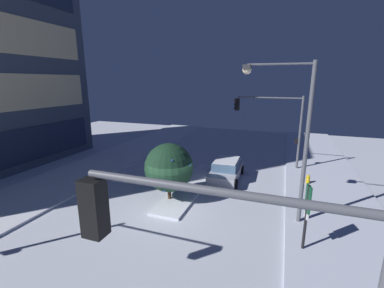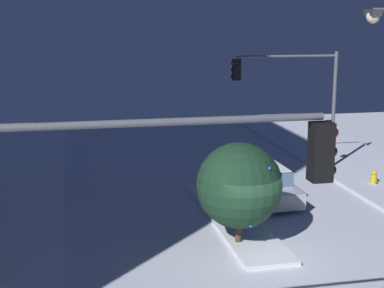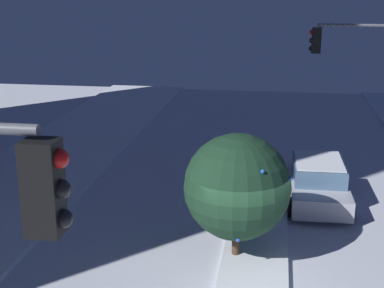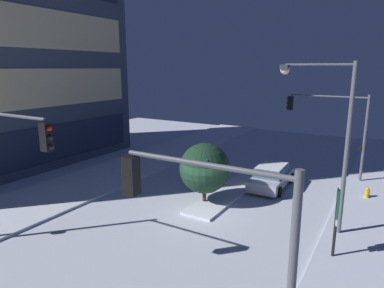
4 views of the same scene
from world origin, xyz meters
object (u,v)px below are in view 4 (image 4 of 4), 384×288
(traffic_light_corner_near_right, at_px, (332,120))
(fire_hydrant, at_px, (367,194))
(decorated_tree_median, at_px, (205,168))
(parking_info_sign, at_px, (336,216))
(traffic_light_corner_near_left, at_px, (215,237))
(street_lamp_arched, at_px, (328,125))
(car_near, at_px, (271,177))

(traffic_light_corner_near_right, bearing_deg, fire_hydrant, 131.19)
(decorated_tree_median, bearing_deg, parking_info_sign, -108.52)
(traffic_light_corner_near_left, bearing_deg, street_lamp_arched, -93.90)
(fire_hydrant, distance_m, decorated_tree_median, 9.94)
(street_lamp_arched, height_order, fire_hydrant, street_lamp_arched)
(street_lamp_arched, xyz_separation_m, fire_hydrant, (5.67, -1.69, -4.85))
(street_lamp_arched, relative_size, fire_hydrant, 10.72)
(street_lamp_arched, relative_size, parking_info_sign, 2.66)
(traffic_light_corner_near_right, xyz_separation_m, parking_info_sign, (-11.12, -2.04, -2.25))
(traffic_light_corner_near_right, xyz_separation_m, street_lamp_arched, (-8.83, -1.08, 1.03))
(traffic_light_corner_near_left, distance_m, traffic_light_corner_near_right, 18.72)
(fire_hydrant, bearing_deg, traffic_light_corner_near_right, 41.19)
(fire_hydrant, bearing_deg, street_lamp_arched, 163.43)
(traffic_light_corner_near_right, height_order, parking_info_sign, traffic_light_corner_near_right)
(car_near, distance_m, decorated_tree_median, 5.47)
(car_near, bearing_deg, street_lamp_arched, -142.33)
(car_near, xyz_separation_m, traffic_light_corner_near_right, (3.97, -2.86, 3.46))
(street_lamp_arched, xyz_separation_m, parking_info_sign, (-2.29, -0.96, -3.28))
(traffic_light_corner_near_left, height_order, decorated_tree_median, traffic_light_corner_near_left)
(street_lamp_arched, bearing_deg, traffic_light_corner_near_left, 84.27)
(fire_hydrant, bearing_deg, parking_info_sign, 174.79)
(car_near, xyz_separation_m, traffic_light_corner_near_left, (-14.75, -3.27, 3.33))
(car_near, bearing_deg, decorated_tree_median, 150.80)
(traffic_light_corner_near_right, distance_m, fire_hydrant, 5.67)
(car_near, height_order, parking_info_sign, parking_info_sign)
(fire_hydrant, height_order, decorated_tree_median, decorated_tree_median)
(traffic_light_corner_near_right, relative_size, decorated_tree_median, 1.68)
(parking_info_sign, bearing_deg, traffic_light_corner_near_right, -93.75)
(street_lamp_arched, bearing_deg, fire_hydrant, -108.40)
(traffic_light_corner_near_right, bearing_deg, car_near, 54.21)
(street_lamp_arched, distance_m, parking_info_sign, 4.12)
(car_near, bearing_deg, traffic_light_corner_near_right, -37.19)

